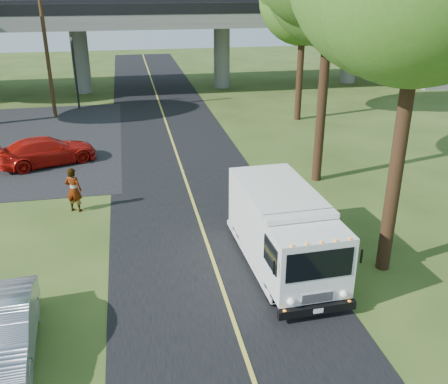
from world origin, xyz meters
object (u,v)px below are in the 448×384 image
object	(u,v)px
utility_pole	(46,49)
pedestrian	(74,190)
step_van	(283,228)
traffic_signal	(74,65)
silver_sedan	(2,333)
red_sedan	(47,151)

from	to	relation	value
utility_pole	pedestrian	world-z (taller)	utility_pole
utility_pole	pedestrian	bearing A→B (deg)	-81.01
pedestrian	step_van	bearing A→B (deg)	161.03
pedestrian	traffic_signal	bearing A→B (deg)	-66.22
step_van	silver_sedan	xyz separation A→B (m)	(-8.20, -2.83, -0.70)
traffic_signal	red_sedan	xyz separation A→B (m)	(-0.75, -12.20, -2.48)
utility_pole	red_sedan	size ratio (longest dim) A/B	1.82
traffic_signal	step_van	xyz separation A→B (m)	(8.20, -24.25, -1.79)
step_van	red_sedan	xyz separation A→B (m)	(-8.94, 12.05, -0.69)
red_sedan	pedestrian	xyz separation A→B (m)	(1.84, -6.23, 0.23)
step_van	traffic_signal	bearing A→B (deg)	106.45
step_van	red_sedan	world-z (taller)	step_van
pedestrian	utility_pole	bearing A→B (deg)	-60.64
step_van	silver_sedan	bearing A→B (deg)	-163.17
silver_sedan	pedestrian	distance (m)	8.73
utility_pole	traffic_signal	bearing A→B (deg)	53.13
step_van	pedestrian	xyz separation A→B (m)	(-7.10, 5.82, -0.46)
traffic_signal	red_sedan	bearing A→B (deg)	-93.51
traffic_signal	utility_pole	distance (m)	2.86
utility_pole	red_sedan	distance (m)	10.93
traffic_signal	step_van	bearing A→B (deg)	-71.32
utility_pole	silver_sedan	size ratio (longest dim) A/B	2.10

